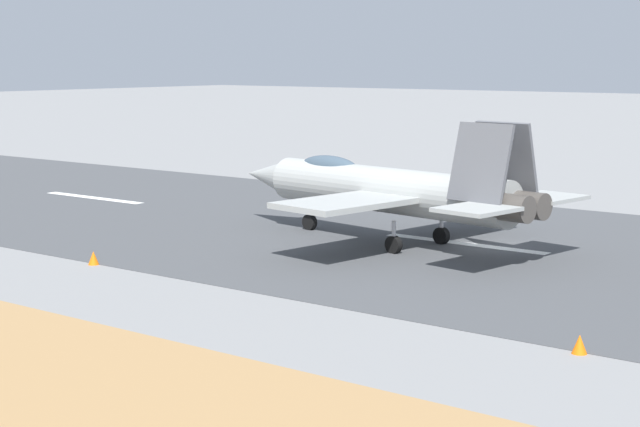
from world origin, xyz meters
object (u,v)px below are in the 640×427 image
object	(u,v)px
crew_person	(325,187)
marker_cone_near	(580,344)
marker_cone_mid	(94,258)
fighter_jet	(385,188)

from	to	relation	value
crew_person	marker_cone_near	size ratio (longest dim) A/B	3.12
crew_person	marker_cone_mid	distance (m)	20.45
marker_cone_near	marker_cone_mid	size ratio (longest dim) A/B	1.00
fighter_jet	marker_cone_mid	size ratio (longest dim) A/B	32.75
marker_cone_near	marker_cone_mid	xyz separation A→B (m)	(20.62, 0.00, 0.00)
crew_person	marker_cone_mid	xyz separation A→B (m)	(-3.56, 20.13, -0.58)
fighter_jet	crew_person	world-z (taller)	fighter_jet
crew_person	fighter_jet	bearing A→B (deg)	138.58
crew_person	marker_cone_mid	size ratio (longest dim) A/B	3.12
fighter_jet	marker_cone_near	bearing A→B (deg)	141.46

